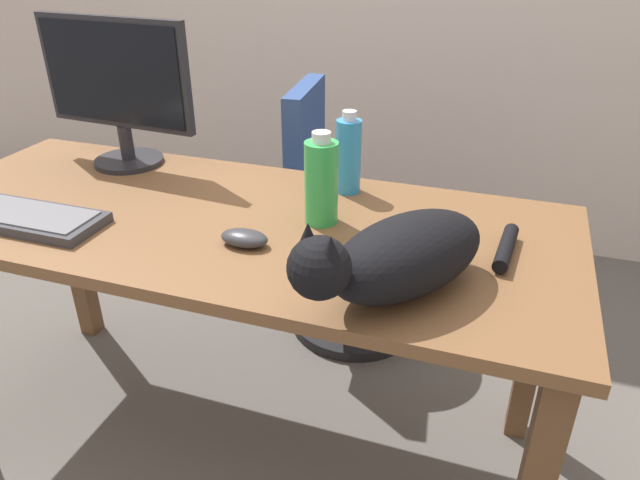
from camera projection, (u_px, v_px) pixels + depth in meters
The scene contains 9 objects.
ground_plane at pixel (245, 434), 1.77m from camera, with size 8.00×8.00×0.00m, color #59544F.
desk at pixel (230, 252), 1.47m from camera, with size 1.67×0.69×0.73m.
office_chair at pixel (343, 232), 2.10m from camera, with size 0.48×0.48×0.91m.
monitor at pixel (117, 87), 1.63m from camera, with size 0.48×0.20×0.42m.
keyboard at pixel (16, 216), 1.39m from camera, with size 0.44×0.15×0.03m.
cat at pixel (400, 256), 1.09m from camera, with size 0.37×0.52×0.20m.
computer_mouse at pixel (244, 238), 1.28m from camera, with size 0.11×0.06×0.04m, color #333338.
water_bottle at pixel (321, 182), 1.35m from camera, with size 0.08×0.08×0.22m.
spray_bottle at pixel (348, 155), 1.51m from camera, with size 0.07×0.07×0.22m.
Camera 1 is at (0.63, -1.14, 1.36)m, focal length 32.77 mm.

